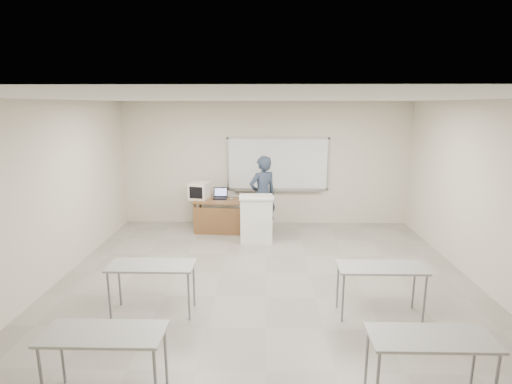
{
  "coord_description": "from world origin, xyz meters",
  "views": [
    {
      "loc": [
        -0.02,
        -5.69,
        2.92
      ],
      "look_at": [
        -0.19,
        2.2,
        1.18
      ],
      "focal_mm": 28.0,
      "sensor_mm": 36.0,
      "label": 1
    }
  ],
  "objects_px": {
    "podium": "(256,219)",
    "mouse": "(232,199)",
    "laptop": "(220,196)",
    "instructor_desk": "(223,210)",
    "keyboard": "(263,197)",
    "whiteboard": "(278,165)",
    "crt_monitor": "(200,191)",
    "presenter": "(263,196)"
  },
  "relations": [
    {
      "from": "crt_monitor",
      "to": "mouse",
      "type": "relative_size",
      "value": 5.3
    },
    {
      "from": "whiteboard",
      "to": "keyboard",
      "type": "xyz_separation_m",
      "value": [
        -0.35,
        -1.49,
        -0.46
      ]
    },
    {
      "from": "keyboard",
      "to": "presenter",
      "type": "relative_size",
      "value": 0.26
    },
    {
      "from": "mouse",
      "to": "presenter",
      "type": "xyz_separation_m",
      "value": [
        0.73,
        -0.27,
        0.14
      ]
    },
    {
      "from": "instructor_desk",
      "to": "keyboard",
      "type": "height_order",
      "value": "keyboard"
    },
    {
      "from": "laptop",
      "to": "mouse",
      "type": "bearing_deg",
      "value": -19.38
    },
    {
      "from": "whiteboard",
      "to": "laptop",
      "type": "xyz_separation_m",
      "value": [
        -1.37,
        -0.51,
        -0.67
      ]
    },
    {
      "from": "podium",
      "to": "presenter",
      "type": "relative_size",
      "value": 0.56
    },
    {
      "from": "laptop",
      "to": "keyboard",
      "type": "height_order",
      "value": "keyboard"
    },
    {
      "from": "podium",
      "to": "laptop",
      "type": "distance_m",
      "value": 1.26
    },
    {
      "from": "presenter",
      "to": "keyboard",
      "type": "bearing_deg",
      "value": 62.05
    },
    {
      "from": "presenter",
      "to": "crt_monitor",
      "type": "bearing_deg",
      "value": -42.37
    },
    {
      "from": "instructor_desk",
      "to": "podium",
      "type": "height_order",
      "value": "podium"
    },
    {
      "from": "keyboard",
      "to": "instructor_desk",
      "type": "bearing_deg",
      "value": 148.63
    },
    {
      "from": "instructor_desk",
      "to": "keyboard",
      "type": "xyz_separation_m",
      "value": [
        0.94,
        -0.71,
        0.49
      ]
    },
    {
      "from": "whiteboard",
      "to": "crt_monitor",
      "type": "bearing_deg",
      "value": -163.57
    },
    {
      "from": "presenter",
      "to": "instructor_desk",
      "type": "bearing_deg",
      "value": -35.99
    },
    {
      "from": "whiteboard",
      "to": "crt_monitor",
      "type": "xyz_separation_m",
      "value": [
        -1.84,
        -0.54,
        -0.54
      ]
    },
    {
      "from": "podium",
      "to": "crt_monitor",
      "type": "relative_size",
      "value": 2.16
    },
    {
      "from": "whiteboard",
      "to": "instructor_desk",
      "type": "bearing_deg",
      "value": -148.9
    },
    {
      "from": "instructor_desk",
      "to": "crt_monitor",
      "type": "relative_size",
      "value": 2.85
    },
    {
      "from": "whiteboard",
      "to": "instructor_desk",
      "type": "xyz_separation_m",
      "value": [
        -1.29,
        -0.78,
        -0.95
      ]
    },
    {
      "from": "whiteboard",
      "to": "podium",
      "type": "relative_size",
      "value": 2.46
    },
    {
      "from": "whiteboard",
      "to": "podium",
      "type": "height_order",
      "value": "whiteboard"
    },
    {
      "from": "crt_monitor",
      "to": "mouse",
      "type": "height_order",
      "value": "crt_monitor"
    },
    {
      "from": "crt_monitor",
      "to": "keyboard",
      "type": "xyz_separation_m",
      "value": [
        1.49,
        -0.95,
        0.08
      ]
    },
    {
      "from": "mouse",
      "to": "presenter",
      "type": "bearing_deg",
      "value": -1.41
    },
    {
      "from": "podium",
      "to": "presenter",
      "type": "distance_m",
      "value": 0.64
    },
    {
      "from": "keyboard",
      "to": "whiteboard",
      "type": "bearing_deg",
      "value": 82.45
    },
    {
      "from": "laptop",
      "to": "mouse",
      "type": "relative_size",
      "value": 3.77
    },
    {
      "from": "crt_monitor",
      "to": "presenter",
      "type": "relative_size",
      "value": 0.26
    },
    {
      "from": "instructor_desk",
      "to": "mouse",
      "type": "relative_size",
      "value": 15.12
    },
    {
      "from": "podium",
      "to": "instructor_desk",
      "type": "bearing_deg",
      "value": 140.69
    },
    {
      "from": "podium",
      "to": "mouse",
      "type": "relative_size",
      "value": 11.44
    },
    {
      "from": "instructor_desk",
      "to": "presenter",
      "type": "height_order",
      "value": "presenter"
    },
    {
      "from": "podium",
      "to": "presenter",
      "type": "bearing_deg",
      "value": 71.45
    },
    {
      "from": "whiteboard",
      "to": "keyboard",
      "type": "bearing_deg",
      "value": -103.24
    },
    {
      "from": "instructor_desk",
      "to": "mouse",
      "type": "distance_m",
      "value": 0.35
    },
    {
      "from": "whiteboard",
      "to": "instructor_desk",
      "type": "height_order",
      "value": "whiteboard"
    },
    {
      "from": "whiteboard",
      "to": "mouse",
      "type": "bearing_deg",
      "value": -150.45
    },
    {
      "from": "podium",
      "to": "mouse",
      "type": "distance_m",
      "value": 0.99
    },
    {
      "from": "crt_monitor",
      "to": "laptop",
      "type": "distance_m",
      "value": 0.49
    }
  ]
}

